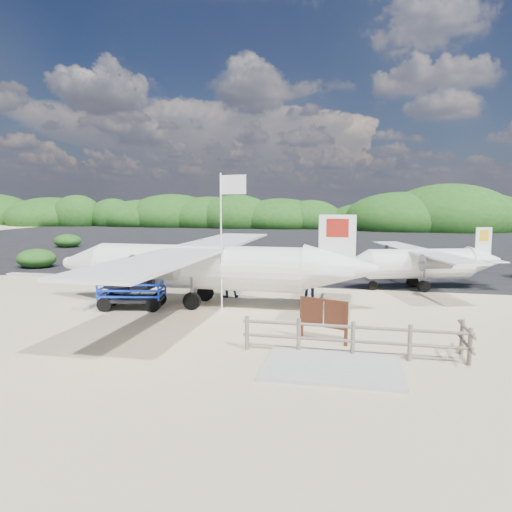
{
  "coord_description": "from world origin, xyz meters",
  "views": [
    {
      "loc": [
        5.95,
        -17.47,
        4.29
      ],
      "look_at": [
        1.16,
        4.8,
        1.53
      ],
      "focal_mm": 32.0,
      "sensor_mm": 36.0,
      "label": 1
    }
  ],
  "objects_px": {
    "crew_a": "(122,280)",
    "crew_c": "(310,281)",
    "flagpole": "(222,311)",
    "aircraft_small": "(180,237)",
    "aircraft_large": "(407,252)",
    "crew_b": "(229,277)",
    "signboard": "(323,342)",
    "baggage_cart": "(133,309)"
  },
  "relations": [
    {
      "from": "signboard",
      "to": "aircraft_large",
      "type": "relative_size",
      "value": 0.1
    },
    {
      "from": "crew_b",
      "to": "signboard",
      "type": "bearing_deg",
      "value": 113.61
    },
    {
      "from": "flagpole",
      "to": "aircraft_small",
      "type": "distance_m",
      "value": 37.81
    },
    {
      "from": "baggage_cart",
      "to": "signboard",
      "type": "distance_m",
      "value": 8.24
    },
    {
      "from": "crew_c",
      "to": "aircraft_large",
      "type": "height_order",
      "value": "aircraft_large"
    },
    {
      "from": "signboard",
      "to": "aircraft_large",
      "type": "height_order",
      "value": "aircraft_large"
    },
    {
      "from": "baggage_cart",
      "to": "flagpole",
      "type": "bearing_deg",
      "value": -5.99
    },
    {
      "from": "flagpole",
      "to": "crew_b",
      "type": "bearing_deg",
      "value": 99.59
    },
    {
      "from": "crew_a",
      "to": "aircraft_small",
      "type": "xyz_separation_m",
      "value": [
        -10.38,
        33.06,
        -0.78
      ]
    },
    {
      "from": "baggage_cart",
      "to": "signboard",
      "type": "relative_size",
      "value": 1.6
    },
    {
      "from": "baggage_cart",
      "to": "aircraft_small",
      "type": "bearing_deg",
      "value": 97.82
    },
    {
      "from": "flagpole",
      "to": "signboard",
      "type": "xyz_separation_m",
      "value": [
        4.14,
        -3.09,
        0.0
      ]
    },
    {
      "from": "crew_b",
      "to": "aircraft_small",
      "type": "xyz_separation_m",
      "value": [
        -14.98,
        31.94,
        -0.94
      ]
    },
    {
      "from": "signboard",
      "to": "crew_c",
      "type": "xyz_separation_m",
      "value": [
        -0.87,
        4.99,
        0.99
      ]
    },
    {
      "from": "signboard",
      "to": "aircraft_small",
      "type": "relative_size",
      "value": 0.21
    },
    {
      "from": "signboard",
      "to": "crew_c",
      "type": "distance_m",
      "value": 5.16
    },
    {
      "from": "baggage_cart",
      "to": "flagpole",
      "type": "height_order",
      "value": "flagpole"
    },
    {
      "from": "flagpole",
      "to": "crew_b",
      "type": "xyz_separation_m",
      "value": [
        -0.44,
        2.59,
        0.94
      ]
    },
    {
      "from": "flagpole",
      "to": "crew_c",
      "type": "bearing_deg",
      "value": 30.16
    },
    {
      "from": "crew_a",
      "to": "crew_c",
      "type": "xyz_separation_m",
      "value": [
        8.3,
        0.43,
        0.21
      ]
    },
    {
      "from": "flagpole",
      "to": "aircraft_large",
      "type": "distance_m",
      "value": 24.99
    },
    {
      "from": "crew_a",
      "to": "aircraft_large",
      "type": "distance_m",
      "value": 26.06
    },
    {
      "from": "signboard",
      "to": "baggage_cart",
      "type": "bearing_deg",
      "value": -179.28
    },
    {
      "from": "crew_b",
      "to": "crew_c",
      "type": "xyz_separation_m",
      "value": [
        3.7,
        -0.69,
        0.05
      ]
    },
    {
      "from": "crew_a",
      "to": "crew_b",
      "type": "xyz_separation_m",
      "value": [
        4.6,
        1.12,
        0.15
      ]
    },
    {
      "from": "aircraft_small",
      "to": "aircraft_large",
      "type": "bearing_deg",
      "value": 138.75
    },
    {
      "from": "crew_a",
      "to": "crew_b",
      "type": "relative_size",
      "value": 0.83
    },
    {
      "from": "crew_c",
      "to": "aircraft_large",
      "type": "xyz_separation_m",
      "value": [
        6.1,
        21.27,
        -0.99
      ]
    },
    {
      "from": "crew_a",
      "to": "crew_c",
      "type": "distance_m",
      "value": 8.31
    },
    {
      "from": "aircraft_large",
      "to": "aircraft_small",
      "type": "height_order",
      "value": "aircraft_large"
    },
    {
      "from": "crew_c",
      "to": "baggage_cart",
      "type": "bearing_deg",
      "value": 22.82
    },
    {
      "from": "crew_b",
      "to": "aircraft_large",
      "type": "distance_m",
      "value": 22.82
    },
    {
      "from": "baggage_cart",
      "to": "crew_a",
      "type": "bearing_deg",
      "value": 117.58
    },
    {
      "from": "crew_a",
      "to": "crew_c",
      "type": "height_order",
      "value": "crew_c"
    },
    {
      "from": "crew_a",
      "to": "aircraft_large",
      "type": "relative_size",
      "value": 0.1
    },
    {
      "from": "flagpole",
      "to": "signboard",
      "type": "relative_size",
      "value": 3.21
    },
    {
      "from": "crew_b",
      "to": "aircraft_large",
      "type": "height_order",
      "value": "aircraft_large"
    },
    {
      "from": "flagpole",
      "to": "signboard",
      "type": "bearing_deg",
      "value": -36.76
    },
    {
      "from": "aircraft_large",
      "to": "aircraft_small",
      "type": "relative_size",
      "value": 2.0
    },
    {
      "from": "crew_a",
      "to": "crew_b",
      "type": "bearing_deg",
      "value": -156.38
    },
    {
      "from": "flagpole",
      "to": "aircraft_small",
      "type": "bearing_deg",
      "value": 114.06
    },
    {
      "from": "crew_a",
      "to": "aircraft_small",
      "type": "relative_size",
      "value": 0.2
    }
  ]
}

